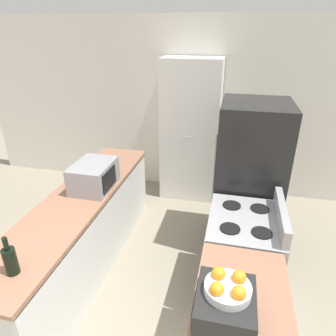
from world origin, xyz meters
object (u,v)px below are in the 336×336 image
stove (241,257)px  toaster_oven (224,310)px  microwave (94,176)px  refrigerator (248,179)px  fruit_bowl (228,287)px  pantry_cabinet (190,132)px  wine_bottle (10,260)px

stove → toaster_oven: toaster_oven is taller
microwave → toaster_oven: (1.41, -1.32, -0.02)m
stove → refrigerator: bearing=87.6°
fruit_bowl → stove: bearing=83.4°
toaster_oven → refrigerator: bearing=85.0°
pantry_cabinet → toaster_oven: bearing=-77.3°
wine_bottle → stove: bearing=33.2°
microwave → toaster_oven: microwave is taller
pantry_cabinet → refrigerator: bearing=-51.5°
toaster_oven → pantry_cabinet: bearing=102.7°
microwave → toaster_oven: size_ratio=1.37×
fruit_bowl → pantry_cabinet: bearing=102.9°
pantry_cabinet → refrigerator: pantry_cabinet is taller
stove → toaster_oven: (-0.13, -1.10, 0.55)m
toaster_oven → fruit_bowl: (0.01, 0.02, 0.16)m
stove → microwave: microwave is taller
stove → wine_bottle: 1.94m
fruit_bowl → refrigerator: bearing=85.2°
pantry_cabinet → microwave: 1.80m
stove → fruit_bowl: fruit_bowl is taller
pantry_cabinet → wine_bottle: size_ratio=6.96×
refrigerator → wine_bottle: 2.43m
toaster_oven → wine_bottle: bearing=176.9°
stove → fruit_bowl: 1.30m
pantry_cabinet → microwave: (-0.74, -1.64, -0.01)m
refrigerator → toaster_oven: refrigerator is taller
stove → microwave: bearing=171.7°
pantry_cabinet → fruit_bowl: pantry_cabinet is taller
stove → wine_bottle: (-1.56, -1.02, 0.54)m
refrigerator → toaster_oven: 1.92m
wine_bottle → toaster_oven: size_ratio=0.81×
pantry_cabinet → fruit_bowl: bearing=-77.1°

